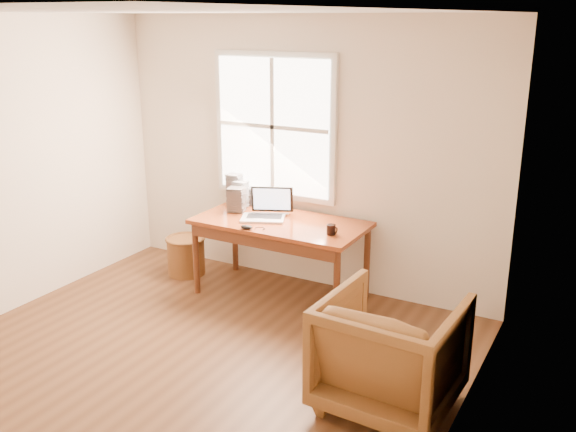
{
  "coord_description": "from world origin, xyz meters",
  "views": [
    {
      "loc": [
        2.79,
        -3.15,
        2.58
      ],
      "look_at": [
        0.16,
        1.65,
        0.86
      ],
      "focal_mm": 40.0,
      "sensor_mm": 36.0,
      "label": 1
    }
  ],
  "objects_px": {
    "laptop": "(263,203)",
    "coffee_mug": "(331,230)",
    "armchair": "(391,353)",
    "cd_stack_a": "(241,194)",
    "desk": "(280,223)",
    "wicker_stool": "(186,256)"
  },
  "relations": [
    {
      "from": "desk",
      "to": "laptop",
      "type": "relative_size",
      "value": 3.54
    },
    {
      "from": "armchair",
      "to": "wicker_stool",
      "type": "relative_size",
      "value": 2.33
    },
    {
      "from": "wicker_stool",
      "to": "laptop",
      "type": "height_order",
      "value": "laptop"
    },
    {
      "from": "laptop",
      "to": "cd_stack_a",
      "type": "distance_m",
      "value": 0.48
    },
    {
      "from": "armchair",
      "to": "coffee_mug",
      "type": "bearing_deg",
      "value": -45.98
    },
    {
      "from": "coffee_mug",
      "to": "cd_stack_a",
      "type": "bearing_deg",
      "value": 154.33
    },
    {
      "from": "coffee_mug",
      "to": "cd_stack_a",
      "type": "height_order",
      "value": "cd_stack_a"
    },
    {
      "from": "armchair",
      "to": "laptop",
      "type": "bearing_deg",
      "value": -32.07
    },
    {
      "from": "desk",
      "to": "laptop",
      "type": "distance_m",
      "value": 0.25
    },
    {
      "from": "laptop",
      "to": "coffee_mug",
      "type": "distance_m",
      "value": 0.76
    },
    {
      "from": "desk",
      "to": "laptop",
      "type": "xyz_separation_m",
      "value": [
        -0.17,
        -0.04,
        0.18
      ]
    },
    {
      "from": "armchair",
      "to": "wicker_stool",
      "type": "xyz_separation_m",
      "value": [
        -2.68,
        1.24,
        -0.21
      ]
    },
    {
      "from": "desk",
      "to": "coffee_mug",
      "type": "bearing_deg",
      "value": -12.15
    },
    {
      "from": "laptop",
      "to": "cd_stack_a",
      "type": "bearing_deg",
      "value": 124.41
    },
    {
      "from": "armchair",
      "to": "laptop",
      "type": "distance_m",
      "value": 2.16
    },
    {
      "from": "coffee_mug",
      "to": "armchair",
      "type": "bearing_deg",
      "value": -58.09
    },
    {
      "from": "desk",
      "to": "armchair",
      "type": "relative_size",
      "value": 1.8
    },
    {
      "from": "laptop",
      "to": "coffee_mug",
      "type": "relative_size",
      "value": 5.02
    },
    {
      "from": "laptop",
      "to": "coffee_mug",
      "type": "xyz_separation_m",
      "value": [
        0.75,
        -0.09,
        -0.12
      ]
    },
    {
      "from": "desk",
      "to": "armchair",
      "type": "height_order",
      "value": "armchair"
    },
    {
      "from": "coffee_mug",
      "to": "laptop",
      "type": "bearing_deg",
      "value": 164.12
    },
    {
      "from": "laptop",
      "to": "cd_stack_a",
      "type": "relative_size",
      "value": 1.75
    }
  ]
}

